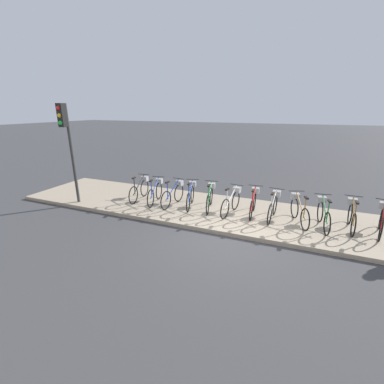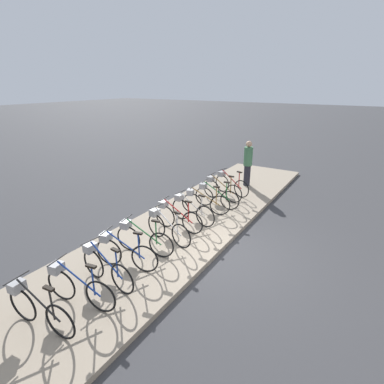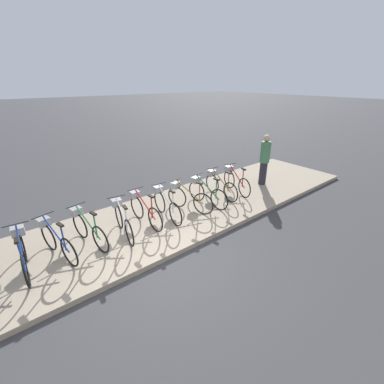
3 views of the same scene
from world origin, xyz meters
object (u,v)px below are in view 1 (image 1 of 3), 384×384
Objects in this scene: parked_bicycle_4 at (210,196)px; parked_bicycle_7 at (273,205)px; parked_bicycle_8 at (299,209)px; parked_bicycle_9 at (323,213)px; parked_bicycle_2 at (174,193)px; parked_bicycle_1 at (156,191)px; parked_bicycle_0 at (140,188)px; parked_bicycle_5 at (232,201)px; parked_bicycle_10 at (352,215)px; parked_bicycle_3 at (191,195)px; parked_bicycle_6 at (253,202)px; parked_bicycle_11 at (382,219)px; traffic_light at (66,133)px.

parked_bicycle_4 is 0.99× the size of parked_bicycle_7.
parked_bicycle_9 is at bearing -4.77° from parked_bicycle_8.
parked_bicycle_2 is 4.11m from parked_bicycle_8.
parked_bicycle_4 is at bearing 5.11° from parked_bicycle_1.
parked_bicycle_0 is 1.01× the size of parked_bicycle_5.
parked_bicycle_2 is 5.51m from parked_bicycle_10.
parked_bicycle_3 is 1.03× the size of parked_bicycle_8.
parked_bicycle_0 is 2.73m from parked_bicycle_4.
parked_bicycle_6 is (4.19, 0.10, 0.00)m from parked_bicycle_0.
parked_bicycle_11 is at bearing 0.22° from parked_bicycle_3.
parked_bicycle_3 is at bearing 17.65° from traffic_light.
parked_bicycle_2 is at bearing -172.40° from parked_bicycle_3.
parked_bicycle_1 and parked_bicycle_8 have the same top height.
parked_bicycle_8 is at bearing 0.57° from parked_bicycle_2.
parked_bicycle_5 is at bearing -178.63° from parked_bicycle_8.
parked_bicycle_10 is at bearing 0.81° from parked_bicycle_0.
parked_bicycle_4 is at bearing 4.91° from parked_bicycle_3.
parked_bicycle_9 is 0.99× the size of parked_bicycle_10.
parked_bicycle_1 is at bearing -174.89° from parked_bicycle_4.
parked_bicycle_10 is (5.50, 0.15, 0.00)m from parked_bicycle_2.
parked_bicycle_8 is (1.35, -0.11, 0.00)m from parked_bicycle_6.
parked_bicycle_0 is 1.00× the size of parked_bicycle_2.
traffic_light is (-4.00, -1.27, 2.05)m from parked_bicycle_3.
parked_bicycle_5 and parked_bicycle_7 have the same top height.
parked_bicycle_0 is at bearing 179.09° from parked_bicycle_5.
parked_bicycle_2 is 4.76m from parked_bicycle_9.
parked_bicycle_11 is (1.44, 0.12, 0.00)m from parked_bicycle_9.
parked_bicycle_6 is 2.01m from parked_bicycle_9.
traffic_light is at bearing -169.53° from parked_bicycle_7.
parked_bicycle_0 is 1.02× the size of parked_bicycle_3.
parked_bicycle_4 and parked_bicycle_8 have the same top height.
parked_bicycle_5 and parked_bicycle_6 have the same top height.
parked_bicycle_8 is at bearing 175.23° from parked_bicycle_9.
parked_bicycle_4 and parked_bicycle_6 have the same top height.
parked_bicycle_2 is at bearing -178.48° from parked_bicycle_10.
parked_bicycle_6 is (3.47, 0.19, 0.00)m from parked_bicycle_1.
parked_bicycle_11 is (0.70, -0.04, 0.00)m from parked_bicycle_10.
parked_bicycle_4 is 0.81m from parked_bicycle_5.
parked_bicycle_6 and parked_bicycle_11 have the same top height.
parked_bicycle_6 is 0.63m from parked_bicycle_7.
parked_bicycle_1 is 1.04× the size of parked_bicycle_8.
parked_bicycle_7 is at bearing -0.44° from parked_bicycle_3.
parked_bicycle_8 is 0.95× the size of parked_bicycle_10.
parked_bicycle_10 is at bearing 2.57° from parked_bicycle_5.
traffic_light is at bearing -160.63° from parked_bicycle_2.
parked_bicycle_10 is (0.74, 0.16, 0.00)m from parked_bicycle_9.
parked_bicycle_3 is 1.00× the size of parked_bicycle_11.
parked_bicycle_2 is 2.76m from parked_bicycle_6.
parked_bicycle_9 is at bearing 0.27° from parked_bicycle_1.
parked_bicycle_7 is 1.38m from parked_bicycle_9.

